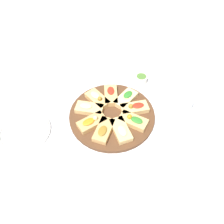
# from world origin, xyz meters

# --- Properties ---
(ground_plane) EXTENTS (3.00, 3.00, 0.00)m
(ground_plane) POSITION_xyz_m (0.00, 0.00, 0.00)
(ground_plane) COLOR silver
(serving_board) EXTENTS (0.38, 0.38, 0.02)m
(serving_board) POSITION_xyz_m (0.00, 0.00, 0.01)
(serving_board) COLOR #51331E
(serving_board) RESTS_ON ground_plane
(focaccia_slice_0) EXTENTS (0.12, 0.13, 0.03)m
(focaccia_slice_0) POSITION_xyz_m (0.07, -0.08, 0.03)
(focaccia_slice_0) COLOR tan
(focaccia_slice_0) RESTS_ON serving_board
(focaccia_slice_1) EXTENTS (0.13, 0.08, 0.04)m
(focaccia_slice_1) POSITION_xyz_m (0.10, -0.02, 0.03)
(focaccia_slice_1) COLOR tan
(focaccia_slice_1) RESTS_ON serving_board
(focaccia_slice_2) EXTENTS (0.13, 0.11, 0.03)m
(focaccia_slice_2) POSITION_xyz_m (0.09, 0.05, 0.03)
(focaccia_slice_2) COLOR #DBB775
(focaccia_slice_2) RESTS_ON serving_board
(focaccia_slice_3) EXTENTS (0.09, 0.13, 0.04)m
(focaccia_slice_3) POSITION_xyz_m (0.03, 0.10, 0.03)
(focaccia_slice_3) COLOR tan
(focaccia_slice_3) RESTS_ON serving_board
(focaccia_slice_4) EXTENTS (0.10, 0.13, 0.03)m
(focaccia_slice_4) POSITION_xyz_m (-0.03, 0.10, 0.03)
(focaccia_slice_4) COLOR tan
(focaccia_slice_4) RESTS_ON serving_board
(focaccia_slice_5) EXTENTS (0.13, 0.11, 0.03)m
(focaccia_slice_5) POSITION_xyz_m (-0.09, 0.05, 0.03)
(focaccia_slice_5) COLOR #DBB775
(focaccia_slice_5) RESTS_ON serving_board
(focaccia_slice_6) EXTENTS (0.13, 0.08, 0.04)m
(focaccia_slice_6) POSITION_xyz_m (-0.10, -0.02, 0.03)
(focaccia_slice_6) COLOR tan
(focaccia_slice_6) RESTS_ON serving_board
(focaccia_slice_7) EXTENTS (0.12, 0.13, 0.04)m
(focaccia_slice_7) POSITION_xyz_m (-0.06, -0.08, 0.03)
(focaccia_slice_7) COLOR #DBB775
(focaccia_slice_7) RESTS_ON serving_board
(focaccia_slice_8) EXTENTS (0.06, 0.12, 0.03)m
(focaccia_slice_8) POSITION_xyz_m (0.00, -0.10, 0.03)
(focaccia_slice_8) COLOR #E5C689
(focaccia_slice_8) RESTS_ON serving_board
(plate_left) EXTENTS (0.19, 0.19, 0.02)m
(plate_left) POSITION_xyz_m (-0.34, -0.03, 0.01)
(plate_left) COLOR white
(plate_left) RESTS_ON ground_plane
(plate_right) EXTENTS (0.21, 0.21, 0.02)m
(plate_right) POSITION_xyz_m (0.23, 0.30, 0.01)
(plate_right) COLOR white
(plate_right) RESTS_ON ground_plane
(water_glass) EXTENTS (0.07, 0.07, 0.10)m
(water_glass) POSITION_xyz_m (-0.23, -0.23, 0.05)
(water_glass) COLOR silver
(water_glass) RESTS_ON ground_plane
(napkin_stack) EXTENTS (0.12, 0.11, 0.01)m
(napkin_stack) POSITION_xyz_m (0.19, -0.28, 0.00)
(napkin_stack) COLOR white
(napkin_stack) RESTS_ON ground_plane
(dipping_bowl) EXTENTS (0.06, 0.06, 0.03)m
(dipping_bowl) POSITION_xyz_m (0.03, -0.27, 0.02)
(dipping_bowl) COLOR silver
(dipping_bowl) RESTS_ON ground_plane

